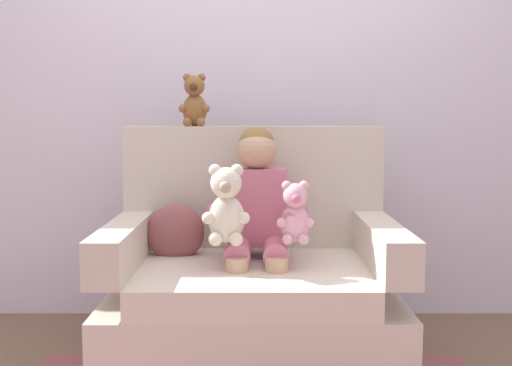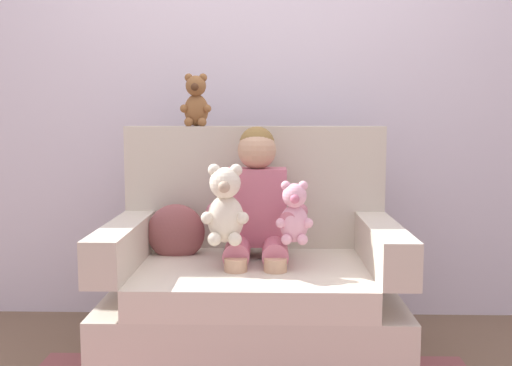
# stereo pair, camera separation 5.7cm
# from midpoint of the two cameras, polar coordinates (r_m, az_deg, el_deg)

# --- Properties ---
(ground_plane) EXTENTS (8.00, 8.00, 0.00)m
(ground_plane) POSITION_cam_midpoint_polar(r_m,az_deg,el_deg) (2.68, -0.98, -17.36)
(ground_plane) COLOR brown
(back_wall) EXTENTS (6.00, 0.10, 2.60)m
(back_wall) POSITION_cam_midpoint_polar(r_m,az_deg,el_deg) (3.19, -0.81, 10.41)
(back_wall) COLOR silver
(back_wall) RESTS_ON ground
(armchair) EXTENTS (1.22, 0.84, 1.04)m
(armchair) POSITION_cam_midpoint_polar(r_m,az_deg,el_deg) (2.61, -0.98, -10.34)
(armchair) COLOR beige
(armchair) RESTS_ON ground
(seated_child) EXTENTS (0.45, 0.39, 0.82)m
(seated_child) POSITION_cam_midpoint_polar(r_m,az_deg,el_deg) (2.54, -0.65, -2.83)
(seated_child) COLOR #C66B7F
(seated_child) RESTS_ON armchair
(plush_pink) EXTENTS (0.15, 0.12, 0.26)m
(plush_pink) POSITION_cam_midpoint_polar(r_m,az_deg,el_deg) (2.39, 3.07, -3.02)
(plush_pink) COLOR #EAA8BC
(plush_pink) RESTS_ON armchair
(plush_cream) EXTENTS (0.19, 0.16, 0.33)m
(plush_cream) POSITION_cam_midpoint_polar(r_m,az_deg,el_deg) (2.38, -3.67, -2.31)
(plush_cream) COLOR silver
(plush_cream) RESTS_ON armchair
(plush_brown_on_backrest) EXTENTS (0.15, 0.12, 0.25)m
(plush_brown_on_backrest) POSITION_cam_midpoint_polar(r_m,az_deg,el_deg) (2.81, -6.64, 7.84)
(plush_brown_on_backrest) COLOR brown
(plush_brown_on_backrest) RESTS_ON armchair
(throw_pillow) EXTENTS (0.27, 0.13, 0.26)m
(throw_pillow) POSITION_cam_midpoint_polar(r_m,az_deg,el_deg) (2.68, -8.51, -4.82)
(throw_pillow) COLOR #8C4C4C
(throw_pillow) RESTS_ON armchair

